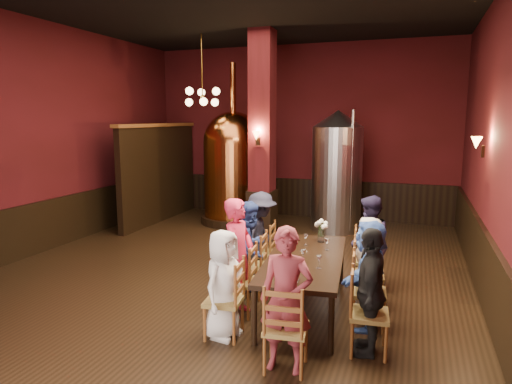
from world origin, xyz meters
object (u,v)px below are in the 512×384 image
(person_1, at_px, (238,257))
(person_2, at_px, (250,249))
(dining_table, at_px, (305,262))
(copper_kettle, at_px, (234,166))
(steel_vessel, at_px, (337,171))
(rose_vase, at_px, (321,227))
(person_0, at_px, (224,284))

(person_1, xyz_separation_m, person_2, (-0.07, 0.66, -0.08))
(dining_table, xyz_separation_m, person_1, (-0.81, -0.42, 0.10))
(person_2, xyz_separation_m, copper_kettle, (-2.05, 4.40, 0.72))
(steel_vessel, height_order, rose_vase, steel_vessel)
(person_0, distance_m, rose_vase, 2.10)
(steel_vessel, xyz_separation_m, rose_vase, (0.42, -3.87, -0.42))
(person_2, height_order, steel_vessel, steel_vessel)
(person_1, xyz_separation_m, steel_vessel, (0.44, 5.12, 0.61))
(person_1, bearing_deg, person_0, -168.38)
(dining_table, xyz_separation_m, person_2, (-0.88, 0.24, 0.03))
(dining_table, relative_size, rose_vase, 7.03)
(steel_vessel, distance_m, rose_vase, 3.92)
(dining_table, height_order, person_1, person_1)
(dining_table, bearing_deg, steel_vessel, 88.39)
(steel_vessel, bearing_deg, person_2, -96.49)
(rose_vase, bearing_deg, steel_vessel, 96.20)
(dining_table, relative_size, person_0, 1.88)
(person_2, bearing_deg, steel_vessel, 3.79)
(person_1, distance_m, steel_vessel, 5.18)
(person_0, xyz_separation_m, person_1, (-0.07, 0.67, 0.13))
(dining_table, distance_m, steel_vessel, 4.77)
(person_0, xyz_separation_m, steel_vessel, (0.37, 5.79, 0.74))
(person_0, bearing_deg, dining_table, -22.52)
(dining_table, height_order, steel_vessel, steel_vessel)
(person_2, bearing_deg, rose_vase, -46.96)
(dining_table, distance_m, rose_vase, 0.89)
(dining_table, distance_m, person_0, 1.31)
(dining_table, bearing_deg, rose_vase, 80.55)
(person_1, bearing_deg, person_2, 11.62)
(rose_vase, bearing_deg, dining_table, -93.32)
(copper_kettle, distance_m, steel_vessel, 2.56)
(dining_table, bearing_deg, copper_kettle, 116.21)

